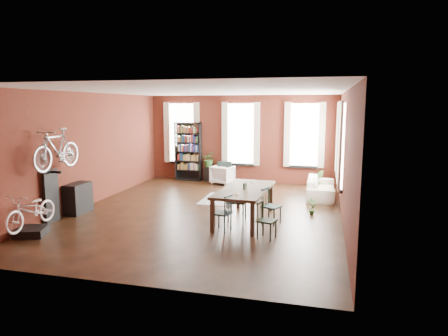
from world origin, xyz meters
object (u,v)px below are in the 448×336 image
(dining_table, at_px, (245,205))
(dining_chair_b, at_px, (237,201))
(white_armchair, at_px, (222,174))
(bookshelf, at_px, (188,152))
(plant_stand, at_px, (209,174))
(bike_trainer, at_px, (31,232))
(cream_sofa, at_px, (321,184))
(bicycle_floor, at_px, (30,194))
(dining_chair_c, at_px, (267,220))
(console_table, at_px, (78,198))
(dining_chair_a, at_px, (222,213))
(dining_chair_d, at_px, (271,206))

(dining_table, relative_size, dining_chair_b, 2.44)
(white_armchair, bearing_deg, dining_table, 124.52)
(bookshelf, bearing_deg, plant_stand, 0.00)
(dining_table, xyz_separation_m, bike_trainer, (-4.32, -2.28, -0.32))
(bookshelf, xyz_separation_m, plant_stand, (0.80, 0.00, -0.83))
(cream_sofa, bearing_deg, bicycle_floor, 131.38)
(white_armchair, relative_size, bike_trainer, 1.22)
(cream_sofa, bearing_deg, dining_chair_c, 166.04)
(white_armchair, distance_m, console_table, 5.52)
(dining_chair_a, distance_m, bike_trainer, 4.21)
(bookshelf, relative_size, cream_sofa, 1.06)
(dining_chair_c, height_order, bicycle_floor, bicycle_floor)
(cream_sofa, bearing_deg, white_armchair, 69.56)
(dining_chair_a, height_order, white_armchair, dining_chair_a)
(dining_chair_c, distance_m, bookshelf, 7.20)
(dining_table, height_order, plant_stand, dining_table)
(dining_chair_b, distance_m, dining_chair_c, 1.48)
(dining_chair_d, relative_size, cream_sofa, 0.41)
(dining_chair_d, xyz_separation_m, bicycle_floor, (-4.98, -2.16, 0.49))
(white_armchair, xyz_separation_m, console_table, (-2.72, -4.81, 0.03))
(dining_chair_c, bearing_deg, bookshelf, 48.03)
(dining_chair_b, distance_m, white_armchair, 4.73)
(bookshelf, distance_m, cream_sofa, 5.28)
(dining_chair_d, distance_m, bicycle_floor, 5.45)
(bookshelf, relative_size, white_armchair, 3.00)
(bike_trainer, bearing_deg, white_armchair, 68.74)
(dining_chair_b, height_order, console_table, dining_chair_b)
(bike_trainer, height_order, console_table, console_table)
(cream_sofa, distance_m, console_table, 7.15)
(dining_chair_a, height_order, console_table, dining_chair_a)
(bike_trainer, relative_size, bicycle_floor, 0.40)
(dining_chair_a, relative_size, bicycle_floor, 0.56)
(dining_chair_b, distance_m, bicycle_floor, 4.70)
(dining_chair_c, relative_size, bike_trainer, 1.33)
(dining_chair_d, xyz_separation_m, plant_stand, (-3.03, 4.92, -0.16))
(bicycle_floor, bearing_deg, dining_chair_c, 11.95)
(dining_chair_b, distance_m, bookshelf, 5.73)
(console_table, bearing_deg, cream_sofa, 29.33)
(bike_trainer, distance_m, console_table, 1.94)
(dining_chair_d, bearing_deg, plant_stand, 53.00)
(dining_chair_d, distance_m, cream_sofa, 3.41)
(bicycle_floor, bearing_deg, plant_stand, 74.72)
(dining_table, bearing_deg, dining_chair_c, -55.93)
(dining_chair_c, relative_size, bookshelf, 0.36)
(dining_chair_a, relative_size, white_armchair, 1.15)
(bike_trainer, xyz_separation_m, plant_stand, (1.97, 7.11, 0.18))
(bike_trainer, height_order, plant_stand, plant_stand)
(plant_stand, relative_size, bicycle_floor, 0.36)
(dining_table, xyz_separation_m, bicycle_floor, (-4.30, -2.25, 0.52))
(dining_chair_a, bearing_deg, dining_table, 173.02)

